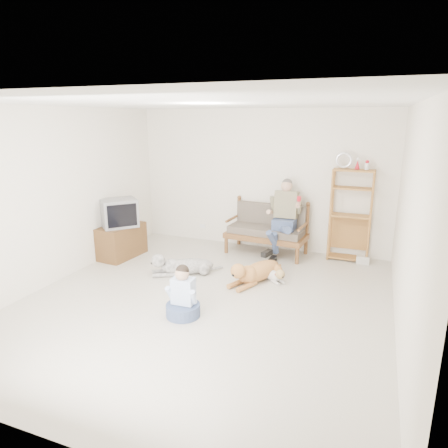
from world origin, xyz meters
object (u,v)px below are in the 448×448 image
at_px(etagere, 350,214).
at_px(tv_stand, 121,241).
at_px(golden_retriever, 255,272).
at_px(loveseat, 267,228).

height_order(etagere, tv_stand, etagere).
relative_size(etagere, golden_retriever, 1.54).
xyz_separation_m(etagere, golden_retriever, (-1.28, -1.60, -0.69)).
bearing_deg(loveseat, etagere, 9.98).
xyz_separation_m(loveseat, golden_retriever, (0.21, -1.46, -0.32)).
bearing_deg(etagere, golden_retriever, -128.70).
bearing_deg(etagere, loveseat, -174.84).
height_order(loveseat, golden_retriever, loveseat).
relative_size(loveseat, golden_retriever, 1.23).
bearing_deg(golden_retriever, loveseat, 121.61).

